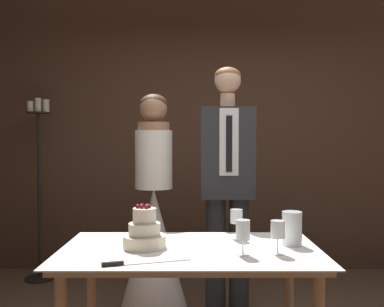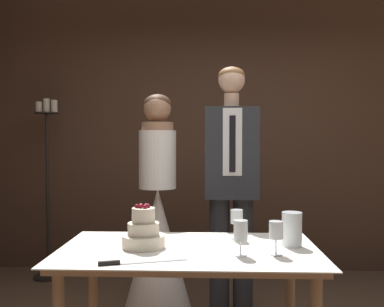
# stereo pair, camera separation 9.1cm
# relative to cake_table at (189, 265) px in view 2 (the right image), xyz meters

# --- Properties ---
(wall_back) EXTENTS (4.89, 0.12, 2.92)m
(wall_back) POSITION_rel_cake_table_xyz_m (0.24, 2.20, 0.79)
(wall_back) COLOR #513828
(wall_back) RESTS_ON ground_plane
(cake_table) EXTENTS (1.37, 0.78, 0.76)m
(cake_table) POSITION_rel_cake_table_xyz_m (0.00, 0.00, 0.00)
(cake_table) COLOR #8E6B4C
(cake_table) RESTS_ON ground_plane
(tiered_cake) EXTENTS (0.23, 0.23, 0.23)m
(tiered_cake) POSITION_rel_cake_table_xyz_m (-0.24, 0.01, 0.17)
(tiered_cake) COLOR beige
(tiered_cake) RESTS_ON cake_table
(cake_knife) EXTENTS (0.41, 0.14, 0.02)m
(cake_knife) POSITION_rel_cake_table_xyz_m (-0.28, -0.30, 0.10)
(cake_knife) COLOR silver
(cake_knife) RESTS_ON cake_table
(wine_glass_near) EXTENTS (0.07, 0.07, 0.17)m
(wine_glass_near) POSITION_rel_cake_table_xyz_m (0.27, 0.21, 0.21)
(wine_glass_near) COLOR silver
(wine_glass_near) RESTS_ON cake_table
(wine_glass_middle) EXTENTS (0.07, 0.07, 0.17)m
(wine_glass_middle) POSITION_rel_cake_table_xyz_m (0.44, -0.12, 0.21)
(wine_glass_middle) COLOR silver
(wine_glass_middle) RESTS_ON cake_table
(wine_glass_far) EXTENTS (0.07, 0.07, 0.18)m
(wine_glass_far) POSITION_rel_cake_table_xyz_m (0.26, -0.13, 0.21)
(wine_glass_far) COLOR silver
(wine_glass_far) RESTS_ON cake_table
(hurricane_candle) EXTENTS (0.11, 0.11, 0.18)m
(hurricane_candle) POSITION_rel_cake_table_xyz_m (0.55, 0.06, 0.18)
(hurricane_candle) COLOR silver
(hurricane_candle) RESTS_ON cake_table
(bride) EXTENTS (0.54, 0.54, 1.68)m
(bride) POSITION_rel_cake_table_xyz_m (-0.28, 0.95, -0.05)
(bride) COLOR white
(bride) RESTS_ON ground_plane
(groom) EXTENTS (0.39, 0.25, 1.88)m
(groom) POSITION_rel_cake_table_xyz_m (0.28, 0.95, 0.36)
(groom) COLOR #282B30
(groom) RESTS_ON ground_plane
(candle_stand) EXTENTS (0.28, 0.28, 1.73)m
(candle_stand) POSITION_rel_cake_table_xyz_m (-1.45, 1.81, 0.20)
(candle_stand) COLOR black
(candle_stand) RESTS_ON ground_plane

